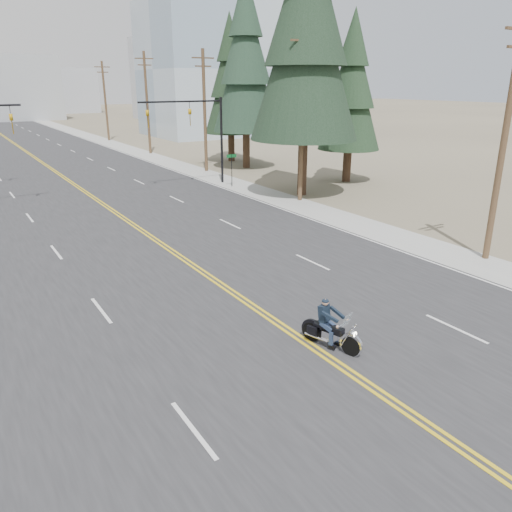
% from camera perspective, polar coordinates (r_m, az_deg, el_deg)
% --- Properties ---
extents(ground_plane, '(400.00, 400.00, 0.00)m').
position_cam_1_polar(ground_plane, '(13.31, 22.62, -19.88)').
color(ground_plane, '#776D56').
rests_on(ground_plane, ground).
extents(road, '(20.00, 200.00, 0.01)m').
position_cam_1_polar(road, '(76.40, -25.60, 11.29)').
color(road, '#303033').
rests_on(road, ground).
extents(sidewalk_right, '(3.00, 200.00, 0.01)m').
position_cam_1_polar(sidewalk_right, '(78.60, -17.15, 12.47)').
color(sidewalk_right, '#A5A5A0').
rests_on(sidewalk_right, ground).
extents(traffic_mast_right, '(7.10, 0.26, 7.00)m').
position_cam_1_polar(traffic_mast_right, '(41.68, -6.53, 14.75)').
color(traffic_mast_right, black).
rests_on(traffic_mast_right, ground).
extents(street_sign, '(0.90, 0.06, 2.62)m').
position_cam_1_polar(street_sign, '(41.11, -2.80, 10.39)').
color(street_sign, black).
rests_on(street_sign, ground).
extents(utility_pole_a, '(2.20, 0.30, 11.00)m').
position_cam_1_polar(utility_pole_a, '(25.53, 26.52, 11.97)').
color(utility_pole_a, brown).
rests_on(utility_pole_a, ground).
extents(utility_pole_b, '(2.20, 0.30, 11.50)m').
position_cam_1_polar(utility_pole_b, '(35.76, 5.31, 15.75)').
color(utility_pole_b, brown).
rests_on(utility_pole_b, ground).
extents(utility_pole_c, '(2.20, 0.30, 11.00)m').
position_cam_1_polar(utility_pole_c, '(48.56, -5.90, 16.32)').
color(utility_pole_c, brown).
rests_on(utility_pole_c, ground).
extents(utility_pole_d, '(2.20, 0.30, 11.50)m').
position_cam_1_polar(utility_pole_d, '(62.33, -12.35, 16.84)').
color(utility_pole_d, brown).
rests_on(utility_pole_d, ground).
extents(utility_pole_e, '(2.20, 0.30, 11.00)m').
position_cam_1_polar(utility_pole_e, '(78.49, -16.85, 16.70)').
color(utility_pole_e, brown).
rests_on(utility_pole_e, ground).
extents(glass_building, '(24.00, 16.00, 20.00)m').
position_cam_1_polar(glass_building, '(85.92, -3.75, 20.43)').
color(glass_building, '#9EB5CC').
rests_on(glass_building, ground).
extents(haze_bldg_b, '(18.00, 14.00, 14.00)m').
position_cam_1_polar(haze_bldg_b, '(131.55, -25.82, 16.92)').
color(haze_bldg_b, '#ADB2B7').
rests_on(haze_bldg_b, ground).
extents(haze_bldg_c, '(16.00, 12.00, 18.00)m').
position_cam_1_polar(haze_bldg_c, '(125.44, -9.60, 19.36)').
color(haze_bldg_c, '#B7BCC6').
rests_on(haze_bldg_c, ground).
extents(haze_bldg_e, '(14.00, 14.00, 12.00)m').
position_cam_1_polar(haze_bldg_e, '(159.14, -20.70, 17.28)').
color(haze_bldg_e, '#B7BCC6').
rests_on(haze_bldg_e, ground).
extents(motorcyclist, '(1.46, 2.25, 1.62)m').
position_cam_1_polar(motorcyclist, '(16.14, 8.64, -7.79)').
color(motorcyclist, black).
rests_on(motorcyclist, ground).
extents(conifer_near, '(7.80, 7.80, 20.66)m').
position_cam_1_polar(conifer_near, '(37.92, 5.82, 24.83)').
color(conifer_near, '#382619').
rests_on(conifer_near, ground).
extents(conifer_mid, '(5.16, 5.16, 13.75)m').
position_cam_1_polar(conifer_mid, '(43.65, 10.88, 18.62)').
color(conifer_mid, '#382619').
rests_on(conifer_mid, ground).
extents(conifer_tall, '(6.42, 6.42, 17.84)m').
position_cam_1_polar(conifer_tall, '(50.42, -1.18, 21.65)').
color(conifer_tall, '#382619').
rests_on(conifer_tall, ground).
extents(conifer_far, '(5.57, 5.57, 14.91)m').
position_cam_1_polar(conifer_far, '(54.99, -2.96, 19.66)').
color(conifer_far, '#382619').
rests_on(conifer_far, ground).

